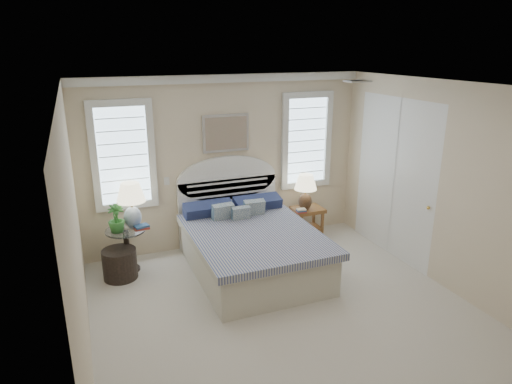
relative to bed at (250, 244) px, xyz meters
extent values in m
cube|color=beige|center=(0.00, -1.46, -0.39)|extent=(4.50, 5.00, 0.01)
cube|color=white|center=(0.00, -1.46, 2.31)|extent=(4.50, 5.00, 0.01)
cube|color=beige|center=(0.00, 1.04, 0.96)|extent=(4.50, 0.02, 2.70)
cube|color=beige|center=(-2.25, -1.46, 0.96)|extent=(0.02, 5.00, 2.70)
cube|color=beige|center=(2.25, -1.46, 0.96)|extent=(0.02, 5.00, 2.70)
cube|color=silver|center=(0.00, 1.00, 2.25)|extent=(4.50, 0.08, 0.12)
cube|color=#B2B2B2|center=(1.20, -0.66, 2.29)|extent=(0.30, 0.20, 0.02)
cube|color=silver|center=(-0.95, 1.03, 0.76)|extent=(0.08, 0.01, 0.12)
cube|color=silver|center=(-1.55, 1.02, 1.21)|extent=(0.90, 0.06, 1.60)
cube|color=silver|center=(1.40, 1.02, 1.21)|extent=(0.90, 0.06, 1.60)
cube|color=silver|center=(0.00, 1.00, 1.43)|extent=(0.74, 0.04, 0.58)
cube|color=silver|center=(2.23, -0.26, 0.81)|extent=(0.02, 1.80, 2.40)
cube|color=beige|center=(0.00, -0.13, -0.11)|extent=(1.60, 2.10, 0.55)
cube|color=navy|center=(0.00, -0.18, 0.20)|extent=(1.72, 2.15, 0.10)
cube|color=silver|center=(0.00, 0.98, 0.16)|extent=(1.62, 0.08, 1.10)
cube|color=#1E254C|center=(-0.40, 0.70, 0.34)|extent=(0.75, 0.31, 0.23)
cube|color=#1E254C|center=(0.40, 0.70, 0.34)|extent=(0.75, 0.31, 0.23)
cube|color=#335574|center=(-0.25, 0.47, 0.32)|extent=(0.33, 0.20, 0.34)
cube|color=#335574|center=(0.25, 0.47, 0.32)|extent=(0.33, 0.20, 0.34)
cube|color=#335574|center=(0.00, 0.37, 0.30)|extent=(0.28, 0.14, 0.29)
cylinder|color=black|center=(-1.65, 0.59, -0.37)|extent=(0.32, 0.32, 0.03)
cylinder|color=black|center=(-1.65, 0.59, -0.09)|extent=(0.08, 0.08, 0.60)
cylinder|color=silver|center=(-1.65, 0.59, 0.23)|extent=(0.56, 0.56, 0.02)
cube|color=brown|center=(1.30, 0.69, 0.11)|extent=(0.50, 0.40, 0.06)
cube|color=brown|center=(1.30, 0.69, -0.21)|extent=(0.44, 0.34, 0.03)
cube|color=brown|center=(1.10, 0.54, -0.15)|extent=(0.04, 0.04, 0.47)
cube|color=brown|center=(1.10, 0.84, -0.15)|extent=(0.04, 0.04, 0.47)
cube|color=brown|center=(1.50, 0.54, -0.15)|extent=(0.04, 0.04, 0.47)
cube|color=brown|center=(1.50, 0.84, -0.15)|extent=(0.04, 0.04, 0.47)
cylinder|color=black|center=(-1.78, 0.40, -0.17)|extent=(0.47, 0.47, 0.42)
cylinder|color=silver|center=(-1.53, 0.67, 0.26)|extent=(0.17, 0.17, 0.03)
ellipsoid|color=silver|center=(-1.53, 0.67, 0.39)|extent=(0.32, 0.32, 0.31)
cylinder|color=gold|center=(-1.53, 0.67, 0.58)|extent=(0.04, 0.04, 0.11)
cylinder|color=black|center=(1.23, 0.66, 0.16)|extent=(0.14, 0.14, 0.03)
ellipsoid|color=black|center=(1.23, 0.66, 0.28)|extent=(0.25, 0.25, 0.28)
cylinder|color=gold|center=(1.23, 0.66, 0.45)|extent=(0.03, 0.03, 0.10)
imported|color=#3D7830|center=(-1.76, 0.55, 0.45)|extent=(0.23, 0.23, 0.40)
cube|color=#9D3327|center=(-1.43, 0.54, 0.26)|extent=(0.22, 0.17, 0.03)
cube|color=navy|center=(-1.43, 0.54, 0.29)|extent=(0.21, 0.16, 0.03)
cube|color=#9D3327|center=(1.10, 0.54, 0.16)|extent=(0.17, 0.13, 0.02)
cube|color=navy|center=(1.10, 0.54, 0.18)|extent=(0.16, 0.12, 0.02)
cube|color=beige|center=(1.10, 0.54, 0.20)|extent=(0.15, 0.11, 0.02)
camera|label=1|loc=(-2.13, -5.61, 2.72)|focal=32.00mm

